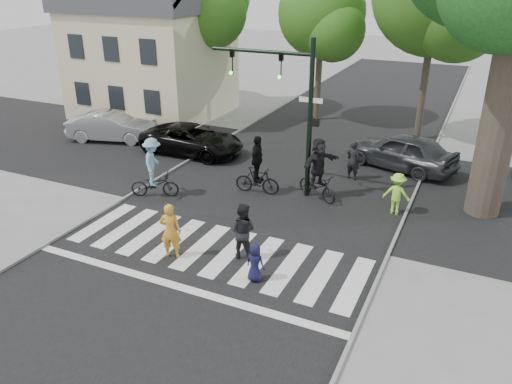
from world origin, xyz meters
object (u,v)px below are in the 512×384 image
at_px(cyclist_right, 318,172).
at_px(car_silver, 112,127).
at_px(pedestrian_child, 255,263).
at_px(car_suv, 192,139).
at_px(pedestrian_woman, 171,231).
at_px(car_grey, 402,151).
at_px(pedestrian_adult, 243,231).
at_px(traffic_signal, 289,95).
at_px(cyclist_left, 154,172).
at_px(cyclist_mid, 257,170).

relative_size(cyclist_right, car_silver, 0.54).
relative_size(pedestrian_child, car_suv, 0.23).
relative_size(pedestrian_woman, cyclist_right, 0.74).
bearing_deg(car_suv, car_grey, -77.00).
bearing_deg(pedestrian_adult, car_silver, -36.12).
height_order(traffic_signal, car_silver, traffic_signal).
bearing_deg(cyclist_left, pedestrian_child, -30.96).
xyz_separation_m(cyclist_mid, car_silver, (-9.65, 2.90, -0.23)).
distance_m(pedestrian_adult, car_grey, 10.18).
bearing_deg(car_silver, cyclist_right, -117.89).
distance_m(cyclist_mid, cyclist_right, 2.37).
xyz_separation_m(traffic_signal, cyclist_right, (1.29, -0.06, -2.82)).
height_order(pedestrian_woman, pedestrian_child, pedestrian_woman).
distance_m(car_suv, car_silver, 4.83).
xyz_separation_m(pedestrian_woman, car_grey, (4.99, 10.64, -0.08)).
relative_size(traffic_signal, pedestrian_adult, 3.33).
bearing_deg(traffic_signal, car_silver, 167.87).
xyz_separation_m(cyclist_left, cyclist_right, (5.79, 2.52, 0.05)).
relative_size(traffic_signal, cyclist_left, 2.53).
relative_size(car_silver, car_grey, 0.94).
bearing_deg(cyclist_left, car_silver, 141.69).
bearing_deg(car_grey, traffic_signal, -21.30).
height_order(traffic_signal, cyclist_left, traffic_signal).
xyz_separation_m(pedestrian_adult, cyclist_mid, (-1.64, 4.57, 0.07)).
relative_size(cyclist_mid, cyclist_right, 0.97).
relative_size(pedestrian_woman, car_silver, 0.40).
bearing_deg(cyclist_right, cyclist_left, -156.51).
bearing_deg(cyclist_right, car_suv, 161.40).
bearing_deg(car_silver, pedestrian_adult, -140.26).
height_order(traffic_signal, car_suv, traffic_signal).
bearing_deg(pedestrian_child, pedestrian_adult, -45.16).
relative_size(pedestrian_child, car_silver, 0.26).
height_order(pedestrian_child, cyclist_left, cyclist_left).
bearing_deg(pedestrian_woman, cyclist_right, -131.66).
height_order(traffic_signal, pedestrian_child, traffic_signal).
bearing_deg(pedestrian_adult, cyclist_right, -100.01).
xyz_separation_m(traffic_signal, pedestrian_adult, (0.63, -5.18, -3.00)).
bearing_deg(pedestrian_woman, pedestrian_adult, -173.20).
bearing_deg(car_suv, pedestrian_woman, -152.16).
height_order(pedestrian_child, car_suv, car_suv).
height_order(cyclist_left, car_grey, cyclist_left).
distance_m(traffic_signal, car_silver, 11.36).
bearing_deg(car_grey, pedestrian_adult, 0.19).
distance_m(pedestrian_child, car_suv, 11.25).
relative_size(cyclist_left, car_grey, 0.49).
xyz_separation_m(cyclist_left, car_grey, (8.13, 7.12, -0.21)).
xyz_separation_m(car_silver, car_grey, (14.30, 2.24, 0.08)).
bearing_deg(car_silver, cyclist_left, -145.06).
height_order(traffic_signal, pedestrian_woman, traffic_signal).
bearing_deg(traffic_signal, pedestrian_child, -76.22).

